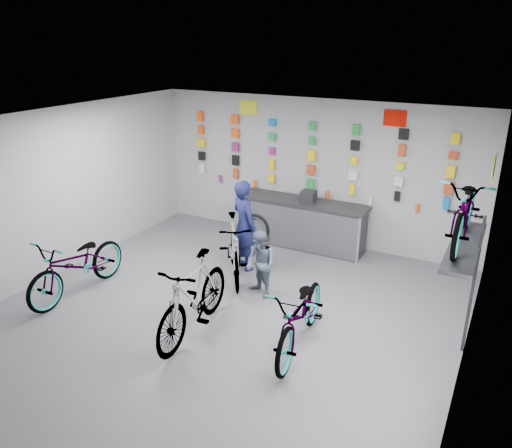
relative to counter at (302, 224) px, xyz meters
The scene contains 20 objects.
floor 3.57m from the counter, 90.00° to the right, with size 8.00×8.00×0.00m, color #4E4E53.
ceiling 4.34m from the counter, 90.00° to the right, with size 8.00×8.00×0.00m, color white.
wall_back 1.11m from the counter, 90.00° to the left, with size 7.00×7.00×0.00m, color #ABABAE.
wall_left 5.08m from the counter, 134.67° to the right, with size 8.00×8.00×0.00m, color #ABABAE.
wall_right 5.08m from the counter, 45.33° to the right, with size 8.00×8.00×0.00m, color #ABABAE.
counter is the anchor object (origin of this frame).
merch_wall 1.38m from the counter, 92.65° to the left, with size 5.57×0.08×1.56m.
wall_bracket 4.18m from the counter, 35.12° to the right, with size 0.39×1.90×2.00m.
sign_left 2.73m from the counter, 163.67° to the left, with size 0.42×0.02×0.30m, color yellow.
sign_right 2.78m from the counter, 15.36° to the left, with size 0.42×0.02×0.30m, color red.
sign_side 4.72m from the counter, 33.92° to the right, with size 0.02×0.40×0.30m, color yellow.
bike_left 4.46m from the counter, 124.33° to the right, with size 0.72×2.06×1.08m, color gray.
bike_center 3.77m from the counter, 91.54° to the right, with size 0.57×2.01×1.21m, color gray.
bike_right 3.66m from the counter, 66.95° to the right, with size 0.69×1.99×1.05m, color gray.
bike_service 1.98m from the counter, 104.92° to the right, with size 0.53×1.89×1.14m, color gray.
bike_wall 4.30m from the counter, 35.76° to the right, with size 0.63×1.80×0.95m, color gray.
clerk 1.61m from the counter, 110.40° to the right, with size 0.63×0.41×1.72m, color #151847.
customer 2.30m from the counter, 84.33° to the right, with size 0.56×0.44×1.16m, color slate.
spare_wheel 1.01m from the counter, 158.17° to the right, with size 0.67×0.24×0.66m.
register 0.64m from the counter, ahead, with size 0.28×0.30×0.22m, color black.
Camera 1 is at (3.71, -5.43, 4.18)m, focal length 35.00 mm.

